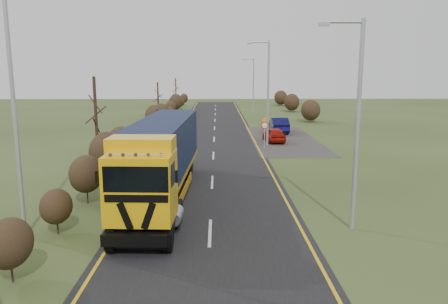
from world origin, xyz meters
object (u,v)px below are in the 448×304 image
streetlight_near (356,118)px  speed_sign (265,130)px  car_red_hatchback (274,135)px  lorry (162,155)px  car_blue_sedan (279,125)px

streetlight_near → speed_sign: bearing=94.6°
car_red_hatchback → streetlight_near: (0.26, -22.16, 3.89)m
lorry → streetlight_near: streetlight_near is taller
lorry → streetlight_near: 9.50m
streetlight_near → speed_sign: 18.92m
car_red_hatchback → speed_sign: size_ratio=1.70×
car_blue_sedan → speed_sign: speed_sign is taller
car_red_hatchback → streetlight_near: streetlight_near is taller
lorry → car_red_hatchback: (7.90, 17.86, -1.61)m
lorry → car_blue_sedan: lorry is taller
car_blue_sedan → streetlight_near: streetlight_near is taller
lorry → car_blue_sedan: bearing=71.4°
car_red_hatchback → car_blue_sedan: bearing=-107.3°
car_blue_sedan → speed_sign: bearing=76.0°
car_blue_sedan → speed_sign: 9.93m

